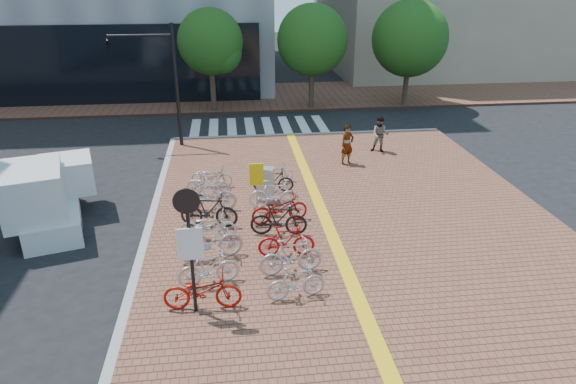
{
  "coord_description": "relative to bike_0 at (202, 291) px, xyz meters",
  "views": [
    {
      "loc": [
        -1.16,
        -13.58,
        8.1
      ],
      "look_at": [
        0.68,
        1.87,
        1.3
      ],
      "focal_mm": 32.0,
      "sensor_mm": 36.0,
      "label": 1
    }
  ],
  "objects": [
    {
      "name": "utility_box",
      "position": [
        2.11,
        6.42,
        0.12
      ],
      "size": [
        0.68,
        0.57,
        1.28
      ],
      "primitive_type": "cube",
      "rotation": [
        0.0,
        0.0,
        -0.26
      ],
      "color": "#B2B3B7",
      "rests_on": "sidewalk"
    },
    {
      "name": "bike_12",
      "position": [
        2.43,
        4.56,
        -0.0
      ],
      "size": [
        2.06,
        1.07,
        1.03
      ],
      "primitive_type": "imported",
      "rotation": [
        0.0,
        0.0,
        1.78
      ],
      "color": "#9E0E0B",
      "rests_on": "sidewalk"
    },
    {
      "name": "pedestrian_b",
      "position": [
        7.85,
        11.29,
        0.32
      ],
      "size": [
        1.0,
        0.91,
        1.68
      ],
      "primitive_type": "imported",
      "rotation": [
        0.0,
        0.0,
        -0.4
      ],
      "color": "#474C5B",
      "rests_on": "sidewalk"
    },
    {
      "name": "bike_5",
      "position": [
        0.06,
        5.83,
        0.06
      ],
      "size": [
        1.96,
        0.75,
        1.15
      ],
      "primitive_type": "imported",
      "rotation": [
        0.0,
        0.0,
        1.46
      ],
      "color": "#B9B9BE",
      "rests_on": "sidewalk"
    },
    {
      "name": "street_trees",
      "position": [
        7.06,
        20.04,
        3.43
      ],
      "size": [
        16.2,
        4.6,
        6.35
      ],
      "color": "#38281E",
      "rests_on": "far_sidewalk"
    },
    {
      "name": "box_truck",
      "position": [
        -5.21,
        5.46,
        0.45
      ],
      "size": [
        2.82,
        4.43,
        2.37
      ],
      "color": "silver",
      "rests_on": "ground"
    },
    {
      "name": "bike_6",
      "position": [
        -0.06,
        7.13,
        -0.03
      ],
      "size": [
        1.68,
        0.69,
        0.98
      ],
      "primitive_type": "imported",
      "rotation": [
        0.0,
        0.0,
        1.43
      ],
      "color": "silver",
      "rests_on": "sidewalk"
    },
    {
      "name": "bike_10",
      "position": [
        2.4,
        2.31,
        -0.01
      ],
      "size": [
        1.7,
        0.49,
        1.02
      ],
      "primitive_type": "imported",
      "rotation": [
        0.0,
        0.0,
        1.56
      ],
      "color": "#AB0C0F",
      "rests_on": "sidewalk"
    },
    {
      "name": "bike_0",
      "position": [
        0.0,
        0.0,
        0.0
      ],
      "size": [
        2.0,
        0.78,
        1.03
      ],
      "primitive_type": "imported",
      "rotation": [
        0.0,
        0.0,
        1.52
      ],
      "color": "#AA170C",
      "rests_on": "sidewalk"
    },
    {
      "name": "traffic_light_pole",
      "position": [
        -2.8,
        13.46,
        3.43
      ],
      "size": [
        3.07,
        1.18,
        5.72
      ],
      "color": "black",
      "rests_on": "sidewalk"
    },
    {
      "name": "bike_7",
      "position": [
        0.09,
        8.0,
        -0.08
      ],
      "size": [
        1.73,
        0.88,
        0.87
      ],
      "primitive_type": "imported",
      "rotation": [
        0.0,
        0.0,
        1.38
      ],
      "color": "#B1B0B5",
      "rests_on": "sidewalk"
    },
    {
      "name": "yellow_sign",
      "position": [
        1.73,
        5.45,
        0.75
      ],
      "size": [
        0.5,
        0.12,
        1.83
      ],
      "color": "#B7B7BC",
      "rests_on": "sidewalk"
    },
    {
      "name": "kerb_north",
      "position": [
        5.02,
        14.59,
        -0.59
      ],
      "size": [
        14.0,
        0.25,
        0.15
      ],
      "primitive_type": "cube",
      "color": "gray",
      "rests_on": "ground"
    },
    {
      "name": "bike_11",
      "position": [
        2.31,
        3.68,
        0.04
      ],
      "size": [
        1.89,
        0.75,
        1.11
      ],
      "primitive_type": "imported",
      "rotation": [
        0.0,
        0.0,
        1.44
      ],
      "color": "black",
      "rests_on": "sidewalk"
    },
    {
      "name": "bike_13",
      "position": [
        2.35,
        5.69,
        0.03
      ],
      "size": [
        1.86,
        0.7,
        1.09
      ],
      "primitive_type": "imported",
      "rotation": [
        0.0,
        0.0,
        1.47
      ],
      "color": "silver",
      "rests_on": "sidewalk"
    },
    {
      "name": "bike_8",
      "position": [
        2.4,
        0.15,
        -0.04
      ],
      "size": [
        1.64,
        0.69,
        0.96
      ],
      "primitive_type": "imported",
      "rotation": [
        0.0,
        0.0,
        1.73
      ],
      "color": "#B3B2B7",
      "rests_on": "sidewalk"
    },
    {
      "name": "sidewalk",
      "position": [
        5.02,
        -2.41,
        -0.59
      ],
      "size": [
        14.0,
        34.0,
        0.15
      ],
      "primitive_type": "cube",
      "color": "brown",
      "rests_on": "ground"
    },
    {
      "name": "ground",
      "position": [
        2.02,
        2.59,
        -0.67
      ],
      "size": [
        120.0,
        120.0,
        0.0
      ],
      "primitive_type": "plane",
      "color": "black",
      "rests_on": "ground"
    },
    {
      "name": "bike_3",
      "position": [
        0.06,
        3.7,
        -0.05
      ],
      "size": [
        1.83,
        0.78,
        0.94
      ],
      "primitive_type": "imported",
      "rotation": [
        0.0,
        0.0,
        1.48
      ],
      "color": "silver",
      "rests_on": "sidewalk"
    },
    {
      "name": "bike_14",
      "position": [
        2.46,
        7.16,
        -0.05
      ],
      "size": [
        1.58,
        0.56,
        0.93
      ],
      "primitive_type": "imported",
      "rotation": [
        0.0,
        0.0,
        1.49
      ],
      "color": "black",
      "rests_on": "sidewalk"
    },
    {
      "name": "crosswalk",
      "position": [
        2.52,
        16.59,
        -0.66
      ],
      "size": [
        7.5,
        4.0,
        0.01
      ],
      "color": "silver",
      "rests_on": "ground"
    },
    {
      "name": "bike_9",
      "position": [
        2.42,
        1.36,
        0.03
      ],
      "size": [
        1.89,
        0.77,
        1.1
      ],
      "primitive_type": "imported",
      "rotation": [
        0.0,
        0.0,
        1.71
      ],
      "color": "#B0AFB4",
      "rests_on": "sidewalk"
    },
    {
      "name": "bike_15",
      "position": [
        2.56,
        8.1,
        -0.09
      ],
      "size": [
        1.67,
        0.71,
        0.85
      ],
      "primitive_type": "imported",
      "rotation": [
        0.0,
        0.0,
        1.66
      ],
      "color": "silver",
      "rests_on": "sidewalk"
    },
    {
      "name": "notice_sign",
      "position": [
        -0.19,
        -0.13,
        1.62
      ],
      "size": [
        0.63,
        0.15,
        3.39
      ],
      "color": "black",
      "rests_on": "sidewalk"
    },
    {
      "name": "tactile_strip",
      "position": [
        4.02,
        -2.41,
        -0.51
      ],
      "size": [
        0.4,
        34.0,
        0.01
      ],
      "primitive_type": "cube",
      "color": "yellow",
      "rests_on": "sidewalk"
    },
    {
      "name": "pedestrian_a",
      "position": [
        5.96,
        9.88,
        0.37
      ],
      "size": [
        0.77,
        0.66,
        1.78
      ],
      "primitive_type": "imported",
      "rotation": [
        0.0,
        0.0,
        0.43
      ],
      "color": "gray",
      "rests_on": "sidewalk"
    },
    {
      "name": "bike_1",
      "position": [
        0.13,
        1.06,
        -0.0
      ],
      "size": [
        1.77,
        0.79,
        1.03
      ],
      "primitive_type": "imported",
      "rotation": [
        0.0,
        0.0,
        1.76
      ],
      "color": "silver",
      "rests_on": "sidewalk"
    },
    {
      "name": "bike_2",
      "position": [
        0.16,
        2.4,
        0.07
      ],
      "size": [
        2.01,
        0.92,
        1.17
      ],
      "primitive_type": "imported",
      "rotation": [
        0.0,
        0.0,
        1.77
      ],
      "color": "#A5A4A9",
      "rests_on": "sidewalk"
    },
    {
      "name": "far_sidewalk",
      "position": [
        2.02,
        23.59,
        -0.59
      ],
      "size": [
        70.0,
        8.0,
        0.15
      ],
      "primitive_type": "cube",
      "color": "brown",
      "rests_on": "ground"
    },
    {
      "name": "bike_4",
      "position": [
        0.07,
        4.54,
        0.07
      ],
      "size": [
        2.01,
        0.93,
        1.17
      ],
      "primitive_type": "imported",
      "rotation": [
        0.0,
        0.0,
        1.37
      ],
      "color": "black",
      "rests_on": "sidewalk"
    }
  ]
}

